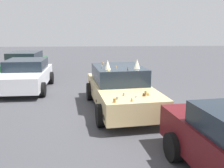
{
  "coord_description": "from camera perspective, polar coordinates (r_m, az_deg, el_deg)",
  "views": [
    {
      "loc": [
        -8.35,
        0.85,
        2.77
      ],
      "look_at": [
        0.0,
        0.3,
        0.9
      ],
      "focal_mm": 40.81,
      "sensor_mm": 36.0,
      "label": 1
    }
  ],
  "objects": [
    {
      "name": "ground_plane",
      "position": [
        8.84,
        1.95,
        -5.68
      ],
      "size": [
        60.0,
        60.0,
        0.0
      ],
      "primitive_type": "plane",
      "color": "#47474C"
    },
    {
      "name": "art_car_decorated",
      "position": [
        8.73,
        1.85,
        -0.92
      ],
      "size": [
        4.73,
        2.47,
        1.75
      ],
      "rotation": [
        0.0,
        0.0,
        3.27
      ],
      "color": "#D8BC7F",
      "rests_on": "ground"
    },
    {
      "name": "parked_sedan_near_right",
      "position": [
        12.06,
        -18.74,
        1.95
      ],
      "size": [
        4.05,
        2.18,
        1.35
      ],
      "rotation": [
        0.0,
        0.0,
        3.17
      ],
      "color": "white",
      "rests_on": "ground"
    },
    {
      "name": "parked_sedan_far_right",
      "position": [
        15.29,
        -19.02,
        4.17
      ],
      "size": [
        4.47,
        2.04,
        1.41
      ],
      "rotation": [
        0.0,
        0.0,
        3.12
      ],
      "color": "#1E602D",
      "rests_on": "ground"
    }
  ]
}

